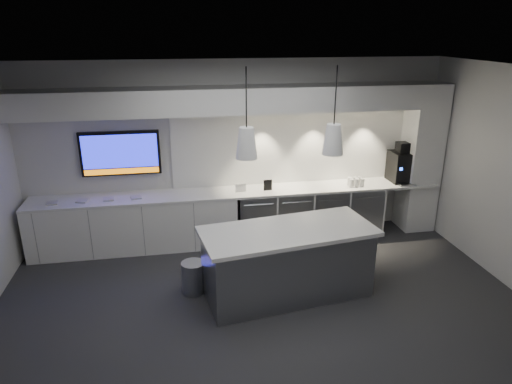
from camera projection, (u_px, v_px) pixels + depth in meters
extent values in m
plane|color=#2D2D30|center=(266.00, 312.00, 5.87)|extent=(7.00, 7.00, 0.00)
plane|color=black|center=(268.00, 73.00, 4.85)|extent=(7.00, 7.00, 0.00)
plane|color=silver|center=(238.00, 151.00, 7.67)|extent=(7.00, 0.00, 7.00)
plane|color=silver|center=(340.00, 338.00, 3.04)|extent=(7.00, 0.00, 7.00)
cube|color=white|center=(241.00, 192.00, 7.58)|extent=(6.80, 0.65, 0.04)
cube|color=white|center=(135.00, 224.00, 7.45)|extent=(3.30, 0.63, 0.86)
cube|color=#909398|center=(256.00, 216.00, 7.78)|extent=(0.60, 0.61, 0.85)
cube|color=#909398|center=(291.00, 214.00, 7.88)|extent=(0.60, 0.61, 0.85)
cube|color=#909398|center=(326.00, 211.00, 7.99)|extent=(0.60, 0.61, 0.85)
cube|color=#909398|center=(360.00, 209.00, 8.09)|extent=(0.60, 0.61, 0.85)
cube|color=white|center=(307.00, 145.00, 7.84)|extent=(4.60, 0.03, 1.30)
cube|color=white|center=(239.00, 100.00, 7.09)|extent=(6.90, 0.60, 0.40)
cube|color=white|center=(421.00, 158.00, 7.99)|extent=(0.55, 0.55, 2.60)
cube|color=black|center=(120.00, 153.00, 7.30)|extent=(1.25, 0.06, 0.72)
cube|color=#151BCA|center=(120.00, 151.00, 7.25)|extent=(1.17, 0.00, 0.54)
cube|color=orange|center=(122.00, 171.00, 7.36)|extent=(1.17, 0.00, 0.09)
cube|color=#909398|center=(287.00, 264.00, 6.14)|extent=(2.28, 1.18, 0.91)
cube|color=white|center=(288.00, 231.00, 5.97)|extent=(2.40, 1.31, 0.05)
cylinder|color=#909398|center=(193.00, 277.00, 6.26)|extent=(0.37, 0.37, 0.45)
cube|color=black|center=(401.00, 167.00, 7.98)|extent=(0.39, 0.43, 0.53)
cube|color=black|center=(403.00, 147.00, 7.86)|extent=(0.21, 0.21, 0.17)
cube|color=#909398|center=(406.00, 184.00, 7.85)|extent=(0.29, 0.20, 0.03)
cube|color=black|center=(268.00, 185.00, 7.57)|extent=(0.14, 0.03, 0.18)
cube|color=white|center=(241.00, 188.00, 7.51)|extent=(0.18, 0.04, 0.14)
cube|color=#B4B4B4|center=(52.00, 203.00, 7.01)|extent=(0.18, 0.18, 0.02)
cube|color=#B4B4B4|center=(82.00, 201.00, 7.10)|extent=(0.20, 0.20, 0.02)
cube|color=#B4B4B4|center=(109.00, 199.00, 7.17)|extent=(0.17, 0.17, 0.02)
cube|color=#B4B4B4|center=(136.00, 197.00, 7.24)|extent=(0.19, 0.19, 0.02)
cone|color=white|center=(247.00, 143.00, 5.47)|extent=(0.27, 0.27, 0.38)
cylinder|color=black|center=(246.00, 97.00, 5.29)|extent=(0.02, 0.02, 0.70)
cone|color=white|center=(333.00, 139.00, 5.65)|extent=(0.27, 0.27, 0.38)
cylinder|color=black|center=(336.00, 95.00, 5.47)|extent=(0.02, 0.02, 0.70)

